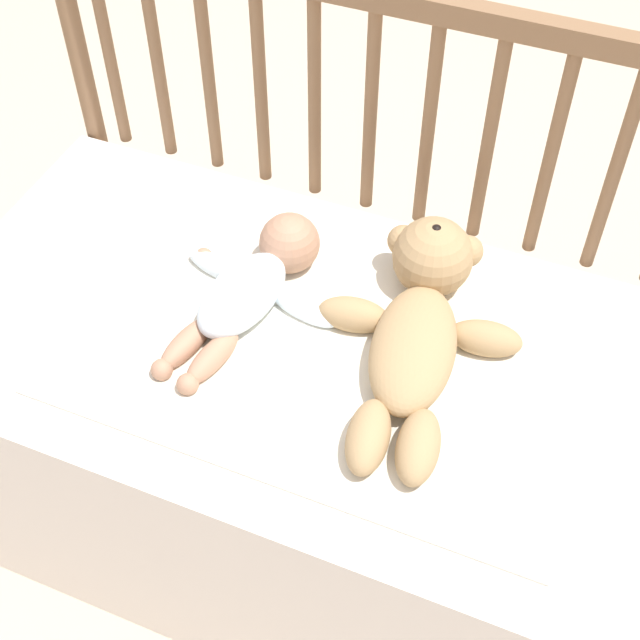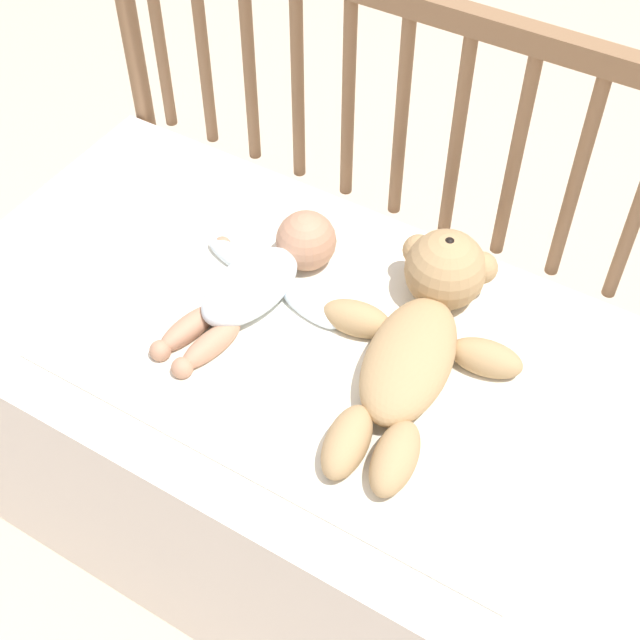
% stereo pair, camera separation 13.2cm
% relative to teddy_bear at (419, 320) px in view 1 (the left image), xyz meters
% --- Properties ---
extents(ground_plane, '(12.00, 12.00, 0.00)m').
position_rel_teddy_bear_xyz_m(ground_plane, '(-0.13, -0.07, -0.60)').
color(ground_plane, '#C6B293').
extents(crib_mattress, '(1.25, 0.64, 0.55)m').
position_rel_teddy_bear_xyz_m(crib_mattress, '(-0.13, -0.07, -0.32)').
color(crib_mattress, white).
rests_on(crib_mattress, ground_plane).
extents(crib_rail, '(1.25, 0.04, 0.97)m').
position_rel_teddy_bear_xyz_m(crib_rail, '(-0.13, 0.27, 0.08)').
color(crib_rail, brown).
rests_on(crib_rail, ground_plane).
extents(blanket, '(0.79, 0.54, 0.01)m').
position_rel_teddy_bear_xyz_m(blanket, '(-0.12, -0.05, -0.05)').
color(blanket, silver).
rests_on(blanket, crib_mattress).
extents(teddy_bear, '(0.32, 0.46, 0.13)m').
position_rel_teddy_bear_xyz_m(teddy_bear, '(0.00, 0.00, 0.00)').
color(teddy_bear, tan).
rests_on(teddy_bear, crib_mattress).
extents(baby, '(0.29, 0.36, 0.10)m').
position_rel_teddy_bear_xyz_m(baby, '(-0.27, -0.02, -0.01)').
color(baby, white).
rests_on(baby, crib_mattress).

